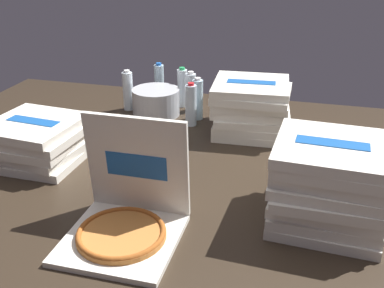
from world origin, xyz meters
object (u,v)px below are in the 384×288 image
(pizza_stack_left_far, at_px, (252,107))
(water_bottle_1, at_px, (182,88))
(pizza_stack_right_mid, at_px, (329,183))
(water_bottle_5, at_px, (198,99))
(water_bottle_2, at_px, (191,92))
(pizza_stack_center_near, at_px, (39,141))
(water_bottle_4, at_px, (191,105))
(water_bottle_0, at_px, (128,91))
(open_pizza_box, at_px, (126,215))
(water_bottle_3, at_px, (159,83))
(ice_bucket, at_px, (156,102))

(pizza_stack_left_far, xyz_separation_m, water_bottle_1, (-0.47, 0.29, -0.02))
(pizza_stack_right_mid, bearing_deg, pizza_stack_left_far, 116.70)
(pizza_stack_left_far, bearing_deg, water_bottle_1, 148.68)
(water_bottle_5, bearing_deg, water_bottle_2, 122.27)
(pizza_stack_center_near, relative_size, water_bottle_4, 1.80)
(water_bottle_2, bearing_deg, water_bottle_4, -74.71)
(water_bottle_2, distance_m, water_bottle_4, 0.22)
(pizza_stack_right_mid, relative_size, water_bottle_2, 1.79)
(water_bottle_0, bearing_deg, open_pizza_box, -68.29)
(water_bottle_3, bearing_deg, water_bottle_5, -38.31)
(pizza_stack_left_far, xyz_separation_m, water_bottle_0, (-0.77, 0.14, -0.02))
(open_pizza_box, xyz_separation_m, ice_bucket, (-0.29, 1.16, 0.00))
(open_pizza_box, bearing_deg, water_bottle_3, 103.91)
(water_bottle_0, height_order, water_bottle_4, same)
(pizza_stack_right_mid, distance_m, ice_bucket, 1.32)
(pizza_stack_center_near, distance_m, water_bottle_1, 1.00)
(pizza_stack_center_near, bearing_deg, water_bottle_1, 63.22)
(ice_bucket, distance_m, water_bottle_0, 0.20)
(ice_bucket, bearing_deg, water_bottle_4, -23.91)
(pizza_stack_center_near, relative_size, water_bottle_2, 1.80)
(water_bottle_2, xyz_separation_m, water_bottle_5, (0.07, -0.11, 0.00))
(open_pizza_box, distance_m, water_bottle_1, 1.36)
(ice_bucket, bearing_deg, water_bottle_3, 104.05)
(pizza_stack_right_mid, bearing_deg, water_bottle_1, 128.98)
(water_bottle_5, bearing_deg, water_bottle_3, 141.69)
(open_pizza_box, height_order, water_bottle_5, open_pizza_box)
(pizza_stack_center_near, distance_m, water_bottle_2, 0.97)
(pizza_stack_center_near, distance_m, water_bottle_5, 0.92)
(pizza_stack_left_far, relative_size, ice_bucket, 1.59)
(water_bottle_2, bearing_deg, pizza_stack_left_far, -28.20)
(pizza_stack_center_near, relative_size, water_bottle_1, 1.80)
(water_bottle_0, distance_m, water_bottle_2, 0.38)
(pizza_stack_right_mid, distance_m, water_bottle_4, 1.07)
(ice_bucket, distance_m, water_bottle_1, 0.22)
(pizza_stack_left_far, distance_m, ice_bucket, 0.59)
(open_pizza_box, distance_m, water_bottle_4, 1.06)
(ice_bucket, relative_size, water_bottle_0, 1.13)
(pizza_stack_center_near, height_order, water_bottle_2, water_bottle_2)
(water_bottle_5, bearing_deg, open_pizza_box, -88.41)
(water_bottle_4, bearing_deg, water_bottle_3, 130.82)
(pizza_stack_right_mid, bearing_deg, water_bottle_4, 133.18)
(water_bottle_1, xyz_separation_m, water_bottle_5, (0.14, -0.19, 0.00))
(open_pizza_box, height_order, water_bottle_0, open_pizza_box)
(water_bottle_1, bearing_deg, pizza_stack_left_far, -31.32)
(open_pizza_box, xyz_separation_m, pizza_stack_center_near, (-0.63, 0.45, 0.02))
(pizza_stack_center_near, relative_size, water_bottle_0, 1.80)
(water_bottle_4, bearing_deg, water_bottle_2, 105.29)
(ice_bucket, xyz_separation_m, water_bottle_5, (0.26, -0.01, 0.04))
(pizza_stack_left_far, bearing_deg, ice_bucket, 169.67)
(water_bottle_4, bearing_deg, pizza_stack_center_near, -134.01)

